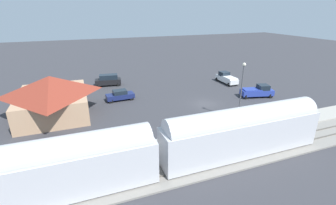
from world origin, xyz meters
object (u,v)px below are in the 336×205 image
station_building (52,95)px  pickup_blue (258,91)px  pickup_white (226,78)px  passenger_train (158,147)px  pedestrian_on_platform (185,130)px  light_pole_near_platform (242,86)px  sedan_navy (120,95)px  suv_black (108,80)px

station_building → pickup_blue: station_building is taller
pickup_white → pickup_blue: bearing=-178.9°
passenger_train → pickup_white: bearing=-44.4°
station_building → pedestrian_on_platform: 19.58m
pedestrian_on_platform → station_building: bearing=47.0°
light_pole_near_platform → pickup_white: bearing=-28.6°
passenger_train → sedan_navy: (20.48, -0.28, -1.98)m
passenger_train → station_building: (18.00, 9.47, 0.07)m
passenger_train → sedan_navy: 20.58m
station_building → suv_black: size_ratio=2.35×
pickup_white → light_pole_near_platform: 18.68m
sedan_navy → pickup_white: 22.20m
passenger_train → pedestrian_on_platform: (4.70, -4.80, -1.58)m
light_pole_near_platform → station_building: bearing=64.1°
passenger_train → station_building: station_building is taller
suv_black → passenger_train: bearing=-179.3°
pedestrian_on_platform → sedan_navy: bearing=16.0°
suv_black → pickup_blue: (-15.80, -22.90, -0.12)m
passenger_train → pedestrian_on_platform: size_ratio=20.41×
passenger_train → pedestrian_on_platform: 6.90m
pedestrian_on_platform → pickup_blue: size_ratio=0.30×
sedan_navy → light_pole_near_platform: (-13.68, -13.33, 4.10)m
pickup_white → light_pole_near_platform: bearing=151.4°
pedestrian_on_platform → light_pole_near_platform: light_pole_near_platform is taller
passenger_train → pedestrian_on_platform: passenger_train is taller
sedan_navy → suv_black: bearing=4.1°
suv_black → light_pole_near_platform: bearing=-148.4°
passenger_train → suv_black: size_ratio=6.82×
pickup_blue → passenger_train: bearing=121.3°
pickup_white → station_building: bearing=98.6°
station_building → sedan_navy: 10.27m
sedan_navy → pickup_white: (2.35, -22.08, 0.15)m
pickup_blue → suv_black: bearing=55.4°
pedestrian_on_platform → suv_black: bearing=11.7°
passenger_train → pickup_white: (22.83, -22.36, -1.83)m
suv_black → pickup_white: suv_black is taller
pickup_blue → light_pole_near_platform: (-6.93, 8.92, 3.95)m
pedestrian_on_platform → pickup_blue: (9.02, -17.74, -0.25)m
passenger_train → pickup_blue: passenger_train is taller
pedestrian_on_platform → light_pole_near_platform: size_ratio=0.22×
pickup_white → light_pole_near_platform: size_ratio=0.68×
pickup_blue → light_pole_near_platform: 11.96m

